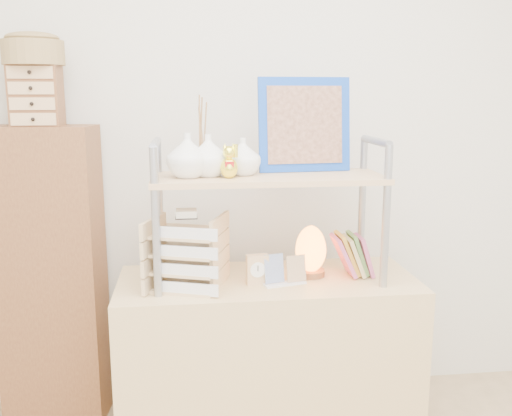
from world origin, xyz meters
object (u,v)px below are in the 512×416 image
Objects in this scene: desk at (267,364)px; salt_lamp at (311,251)px; letter_tray at (187,257)px; cabinet at (51,277)px.

salt_lamp is at bearing 5.41° from desk.
desk is 0.60m from letter_tray.
cabinet is at bearing 144.57° from letter_tray.
salt_lamp is at bearing 9.49° from letter_tray.
desk is at bearing 11.73° from letter_tray.
desk is 0.89× the size of cabinet.
cabinet is 0.78m from letter_tray.
desk is 3.82× the size of letter_tray.
salt_lamp is (1.11, -0.35, 0.18)m from cabinet.
letter_tray reaches higher than desk.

